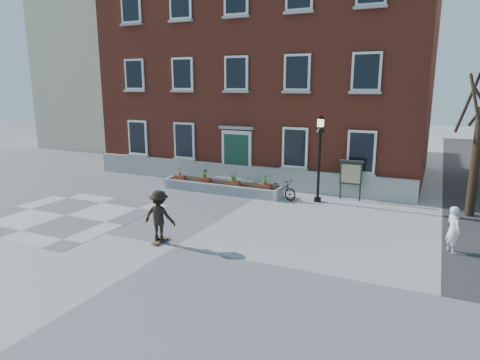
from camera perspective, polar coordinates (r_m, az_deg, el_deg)
The scene contains 11 objects.
ground at distance 14.48m, azimuth -8.63°, elevation -8.78°, with size 100.00×100.00×0.00m, color #969698.
checker_patch at distance 18.97m, azimuth -22.23°, elevation -4.39°, with size 6.00×6.00×0.01m, color slate.
distant_building at distance 40.34m, azimuth -14.78°, elevation 14.02°, with size 10.00×12.00×13.00m, color beige.
bicycle at distance 20.12m, azimuth 5.40°, elevation -1.16°, with size 0.63×1.80×0.95m, color black.
bystander at distance 15.22m, azimuth 26.54°, elevation -5.91°, with size 0.56×0.36×1.52m, color white.
brick_building at distance 26.92m, azimuth 4.32°, elevation 14.85°, with size 18.40×10.85×12.60m.
planter_assembly at distance 21.27m, azimuth -2.45°, elevation -0.82°, with size 6.20×1.12×1.15m.
bare_tree at distance 19.38m, azimuth 29.10°, elevation 3.74°, with size 1.83×1.83×6.16m.
lamp_post at distance 19.41m, azimuth 10.57°, elevation 4.39°, with size 0.40×0.40×3.93m.
notice_board at distance 20.25m, azimuth 14.59°, elevation 0.87°, with size 1.10×0.16×1.87m.
skateboarder at distance 14.65m, azimuth -10.69°, elevation -4.71°, with size 1.18×0.78×1.82m.
Camera 1 is at (7.59, -11.16, 5.26)m, focal length 32.00 mm.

